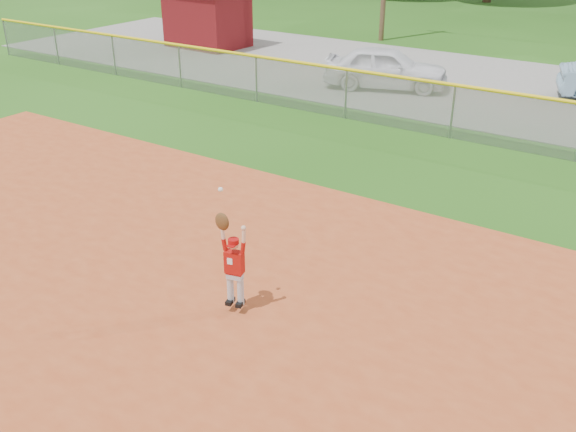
# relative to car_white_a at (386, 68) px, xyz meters

# --- Properties ---
(ground) EXTENTS (120.00, 120.00, 0.00)m
(ground) POSITION_rel_car_white_a_xyz_m (3.86, -13.85, -0.76)
(ground) COLOR #235413
(ground) RESTS_ON ground
(clay_infield) EXTENTS (24.00, 16.00, 0.04)m
(clay_infield) POSITION_rel_car_white_a_xyz_m (3.86, -16.85, -0.74)
(clay_infield) COLOR #AA431E
(clay_infield) RESTS_ON ground
(parking_strip) EXTENTS (44.00, 10.00, 0.03)m
(parking_strip) POSITION_rel_car_white_a_xyz_m (3.86, 2.15, -0.74)
(parking_strip) COLOR gray
(parking_strip) RESTS_ON ground
(car_white_a) EXTENTS (4.59, 3.07, 1.45)m
(car_white_a) POSITION_rel_car_white_a_xyz_m (0.00, 0.00, 0.00)
(car_white_a) COLOR white
(car_white_a) RESTS_ON parking_strip
(utility_shed) EXTENTS (3.83, 3.05, 2.77)m
(utility_shed) POSITION_rel_car_white_a_xyz_m (-10.06, 2.36, 0.66)
(utility_shed) COLOR #570C0F
(utility_shed) RESTS_ON ground
(outfield_fence) EXTENTS (40.06, 0.10, 1.55)m
(outfield_fence) POSITION_rel_car_white_a_xyz_m (3.86, -3.85, 0.13)
(outfield_fence) COLOR gray
(outfield_fence) RESTS_ON ground
(ballplayer) EXTENTS (0.52, 0.26, 1.98)m
(ballplayer) POSITION_rel_car_white_a_xyz_m (4.08, -13.91, 0.18)
(ballplayer) COLOR silver
(ballplayer) RESTS_ON ground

